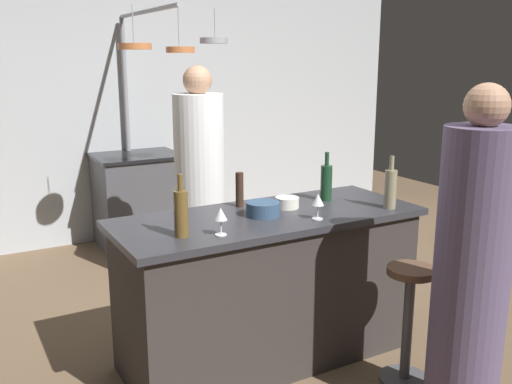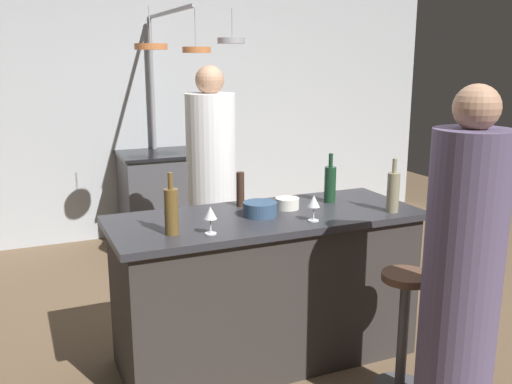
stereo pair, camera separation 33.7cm
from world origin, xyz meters
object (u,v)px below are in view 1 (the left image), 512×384
wine_bottle_green (326,182)px  chef (200,193)px  stove_range (139,200)px  wine_bottle_amber (181,213)px  bar_stool_right (408,320)px  pepper_mill (240,190)px  wine_glass_near_right_guest (318,201)px  mixing_bowl_ceramic (287,203)px  wine_bottle_white (390,188)px  mixing_bowl_blue (263,209)px  guest_right (471,275)px  wine_glass_by_chef (221,215)px

wine_bottle_green → chef: bearing=115.5°
stove_range → chef: bearing=-88.7°
chef → wine_bottle_amber: chef is taller
bar_stool_right → pepper_mill: 1.21m
bar_stool_right → wine_glass_near_right_guest: wine_glass_near_right_guest is taller
bar_stool_right → mixing_bowl_ceramic: mixing_bowl_ceramic is taller
bar_stool_right → wine_bottle_green: wine_bottle_green is taller
wine_bottle_white → mixing_bowl_ceramic: bearing=149.9°
chef → pepper_mill: (-0.10, -0.82, 0.20)m
wine_glass_near_right_guest → mixing_bowl_blue: (-0.23, 0.21, -0.07)m
chef → wine_glass_near_right_guest: (0.15, -1.28, 0.20)m
wine_bottle_green → wine_glass_near_right_guest: wine_bottle_green is taller
stove_range → wine_bottle_green: bearing=-78.4°
chef → mixing_bowl_ceramic: (0.14, -0.98, 0.13)m
pepper_mill → chef: bearing=83.2°
wine_bottle_green → mixing_bowl_blue: bearing=-167.4°
wine_bottle_green → bar_stool_right: bearing=-86.5°
guest_right → wine_bottle_green: (-0.04, 1.11, 0.24)m
bar_stool_right → pepper_mill: pepper_mill is taller
chef → bar_stool_right: chef is taller
pepper_mill → wine_glass_by_chef: pepper_mill is taller
wine_glass_by_chef → mixing_bowl_blue: size_ratio=0.75×
wine_bottle_white → bar_stool_right: bearing=-114.5°
wine_bottle_white → pepper_mill: bearing=148.2°
guest_right → wine_bottle_white: 0.83m
chef → wine_glass_by_chef: bearing=-109.3°
chef → wine_bottle_amber: (-0.63, -1.20, 0.22)m
stove_range → pepper_mill: (-0.07, -2.22, 0.56)m
pepper_mill → mixing_bowl_blue: bearing=-85.4°
stove_range → chef: size_ratio=0.52×
wine_bottle_amber → wine_glass_by_chef: bearing=-23.0°
guest_right → mixing_bowl_ceramic: bearing=108.1°
chef → wine_bottle_white: (0.67, -1.29, 0.22)m
guest_right → pepper_mill: (-0.59, 1.24, 0.23)m
wine_bottle_white → wine_glass_by_chef: (-1.12, 0.01, -0.02)m
chef → wine_bottle_white: chef is taller
wine_glass_near_right_guest → stove_range: bearing=93.9°
bar_stool_right → wine_glass_by_chef: bearing=157.3°
wine_bottle_green → wine_bottle_white: bearing=-57.8°
guest_right → wine_bottle_green: 1.14m
wine_bottle_amber → mixing_bowl_ceramic: size_ratio=2.27×
wine_glass_by_chef → mixing_bowl_blue: 0.43m
chef → pepper_mill: size_ratio=8.23×
wine_bottle_white → wine_bottle_green: wine_bottle_white is taller
wine_bottle_amber → pepper_mill: bearing=35.8°
pepper_mill → mixing_bowl_ceramic: (0.23, -0.17, -0.07)m
guest_right → wine_bottle_amber: size_ratio=5.20×
stove_range → guest_right: guest_right is taller
pepper_mill → wine_glass_by_chef: 0.58m
stove_range → bar_stool_right: bearing=-80.3°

